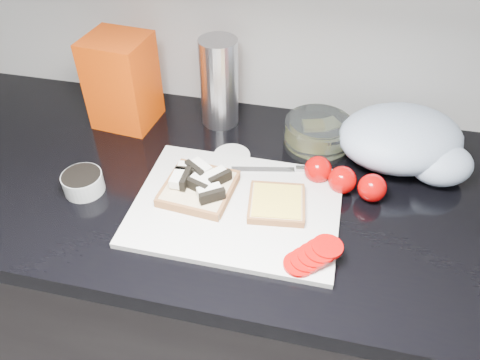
# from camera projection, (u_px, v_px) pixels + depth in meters

# --- Properties ---
(base_cabinet) EXTENTS (3.50, 0.60, 0.86)m
(base_cabinet) POSITION_uv_depth(u_px,v_px,m) (261.00, 311.00, 1.29)
(base_cabinet) COLOR black
(base_cabinet) RESTS_ON ground
(countertop) EXTENTS (3.50, 0.64, 0.04)m
(countertop) POSITION_uv_depth(u_px,v_px,m) (267.00, 193.00, 0.99)
(countertop) COLOR black
(countertop) RESTS_ON base_cabinet
(cutting_board) EXTENTS (0.40, 0.30, 0.01)m
(cutting_board) POSITION_uv_depth(u_px,v_px,m) (237.00, 207.00, 0.92)
(cutting_board) COLOR silver
(cutting_board) RESTS_ON countertop
(bread_left) EXTENTS (0.15, 0.15, 0.04)m
(bread_left) POSITION_uv_depth(u_px,v_px,m) (199.00, 186.00, 0.94)
(bread_left) COLOR beige
(bread_left) RESTS_ON cutting_board
(bread_right) EXTENTS (0.13, 0.13, 0.02)m
(bread_right) POSITION_uv_depth(u_px,v_px,m) (277.00, 203.00, 0.91)
(bread_right) COLOR beige
(bread_right) RESTS_ON cutting_board
(tomato_slices) EXTENTS (0.11, 0.10, 0.02)m
(tomato_slices) POSITION_uv_depth(u_px,v_px,m) (313.00, 255.00, 0.81)
(tomato_slices) COLOR #B30404
(tomato_slices) RESTS_ON cutting_board
(knife) EXTENTS (0.20, 0.05, 0.01)m
(knife) POSITION_uv_depth(u_px,v_px,m) (290.00, 169.00, 0.99)
(knife) COLOR #B3B4B8
(knife) RESTS_ON cutting_board
(seed_tub) EXTENTS (0.08, 0.08, 0.04)m
(seed_tub) POSITION_uv_depth(u_px,v_px,m) (83.00, 182.00, 0.95)
(seed_tub) COLOR #A7ACAC
(seed_tub) RESTS_ON countertop
(tub_lid) EXTENTS (0.09, 0.09, 0.01)m
(tub_lid) POSITION_uv_depth(u_px,v_px,m) (232.00, 155.00, 1.05)
(tub_lid) COLOR silver
(tub_lid) RESTS_ON countertop
(glass_bowl) EXTENTS (0.15, 0.15, 0.06)m
(glass_bowl) POSITION_uv_depth(u_px,v_px,m) (318.00, 134.00, 1.06)
(glass_bowl) COLOR silver
(glass_bowl) RESTS_ON countertop
(bread_bag) EXTENTS (0.15, 0.14, 0.21)m
(bread_bag) POSITION_uv_depth(u_px,v_px,m) (122.00, 81.00, 1.09)
(bread_bag) COLOR #E13803
(bread_bag) RESTS_ON countertop
(steel_canister) EXTENTS (0.09, 0.09, 0.21)m
(steel_canister) POSITION_uv_depth(u_px,v_px,m) (219.00, 83.00, 1.08)
(steel_canister) COLOR #BAB9BE
(steel_canister) RESTS_ON countertop
(grocery_bag) EXTENTS (0.32, 0.29, 0.12)m
(grocery_bag) POSITION_uv_depth(u_px,v_px,m) (406.00, 141.00, 1.00)
(grocery_bag) COLOR silver
(grocery_bag) RESTS_ON countertop
(whole_tomatoes) EXTENTS (0.17, 0.09, 0.06)m
(whole_tomatoes) POSITION_uv_depth(u_px,v_px,m) (344.00, 179.00, 0.95)
(whole_tomatoes) COLOR #B30404
(whole_tomatoes) RESTS_ON countertop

